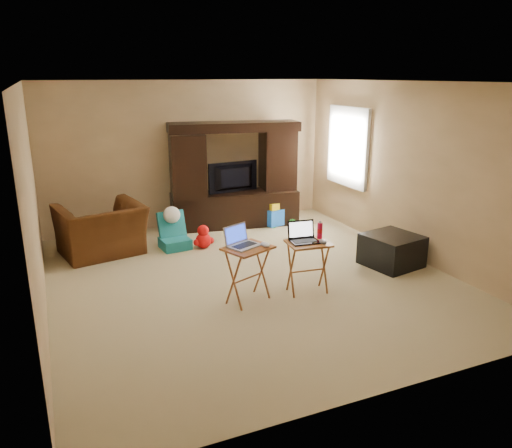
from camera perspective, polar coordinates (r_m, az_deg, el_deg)
name	(u,v)px	position (r m, az deg, el deg)	size (l,w,h in m)	color
floor	(250,278)	(6.64, -0.69, -6.16)	(5.50, 5.50, 0.00)	beige
ceiling	(249,82)	(6.12, -0.77, 15.94)	(5.50, 5.50, 0.00)	silver
wall_back	(189,154)	(8.82, -7.69, 7.89)	(5.00, 5.00, 0.00)	tan
wall_front	(388,256)	(3.96, 14.80, -3.52)	(5.00, 5.00, 0.00)	tan
wall_left	(33,205)	(5.81, -24.16, 1.96)	(5.50, 5.50, 0.00)	tan
wall_right	(409,171)	(7.57, 17.12, 5.84)	(5.50, 5.50, 0.00)	tan
window_pane	(349,147)	(8.75, 10.55, 8.68)	(1.20, 1.20, 0.00)	white
window_frame	(348,147)	(8.74, 10.44, 8.67)	(0.06, 1.14, 1.34)	white
entertainment_center	(234,175)	(8.69, -2.48, 5.60)	(2.22, 0.55, 1.82)	black
television	(235,178)	(8.66, -2.37, 5.31)	(0.92, 0.12, 0.53)	black
recliner	(101,230)	(7.72, -17.27, -0.65)	(1.16, 1.02, 0.76)	#48250F
child_rocker	(174,231)	(7.74, -9.30, -0.78)	(0.42, 0.48, 0.57)	#16747D
plush_toy	(203,236)	(7.73, -6.04, -1.43)	(0.34, 0.28, 0.38)	red
push_toy	(279,213)	(8.90, 2.63, 1.29)	(0.58, 0.41, 0.43)	blue
ottoman	(392,250)	(7.25, 15.25, -2.92)	(0.69, 0.69, 0.44)	black
tray_table_left	(248,274)	(5.87, -0.92, -5.78)	(0.52, 0.42, 0.68)	#955024
tray_table_right	(308,267)	(6.15, 5.93, -4.95)	(0.50, 0.40, 0.65)	#A06126
laptop_left	(244,237)	(5.72, -1.33, -1.47)	(0.35, 0.29, 0.24)	#A4A5A9
laptop_right	(305,233)	(5.99, 5.63, -1.01)	(0.34, 0.28, 0.24)	black
mouse_left	(265,244)	(5.75, 1.08, -2.36)	(0.09, 0.14, 0.06)	white
mouse_right	(323,242)	(5.99, 7.67, -2.03)	(0.08, 0.13, 0.05)	#3F3F44
water_bottle	(320,231)	(6.16, 7.31, -0.76)	(0.06, 0.06, 0.20)	red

